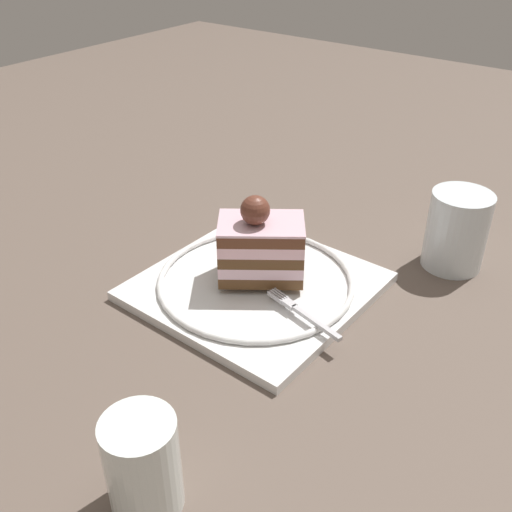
{
  "coord_description": "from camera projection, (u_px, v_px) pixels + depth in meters",
  "views": [
    {
      "loc": [
        0.33,
        -0.47,
        0.42
      ],
      "look_at": [
        -0.02,
        -0.01,
        0.05
      ],
      "focal_mm": 41.5,
      "sensor_mm": 36.0,
      "label": 1
    }
  ],
  "objects": [
    {
      "name": "ground_plane",
      "position": [
        276.0,
        294.0,
        0.71
      ],
      "size": [
        2.4,
        2.4,
        0.0
      ],
      "primitive_type": "plane",
      "color": "brown"
    },
    {
      "name": "dessert_plate",
      "position": [
        256.0,
        284.0,
        0.71
      ],
      "size": [
        0.26,
        0.26,
        0.02
      ],
      "color": "white",
      "rests_on": "ground_plane"
    },
    {
      "name": "cake_slice",
      "position": [
        259.0,
        247.0,
        0.69
      ],
      "size": [
        0.12,
        0.11,
        0.11
      ],
      "color": "brown",
      "rests_on": "dessert_plate"
    },
    {
      "name": "whipped_cream_dollop",
      "position": [
        258.0,
        225.0,
        0.77
      ],
      "size": [
        0.04,
        0.04,
        0.04
      ],
      "primitive_type": "ellipsoid",
      "color": "white",
      "rests_on": "dessert_plate"
    },
    {
      "name": "fork",
      "position": [
        301.0,
        312.0,
        0.65
      ],
      "size": [
        0.11,
        0.03,
        0.0
      ],
      "color": "silver",
      "rests_on": "dessert_plate"
    },
    {
      "name": "drink_glass_near",
      "position": [
        456.0,
        234.0,
        0.74
      ],
      "size": [
        0.08,
        0.08,
        0.1
      ],
      "color": "silver",
      "rests_on": "ground_plane"
    },
    {
      "name": "drink_glass_far",
      "position": [
        144.0,
        470.0,
        0.45
      ],
      "size": [
        0.06,
        0.06,
        0.09
      ],
      "color": "white",
      "rests_on": "ground_plane"
    }
  ]
}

